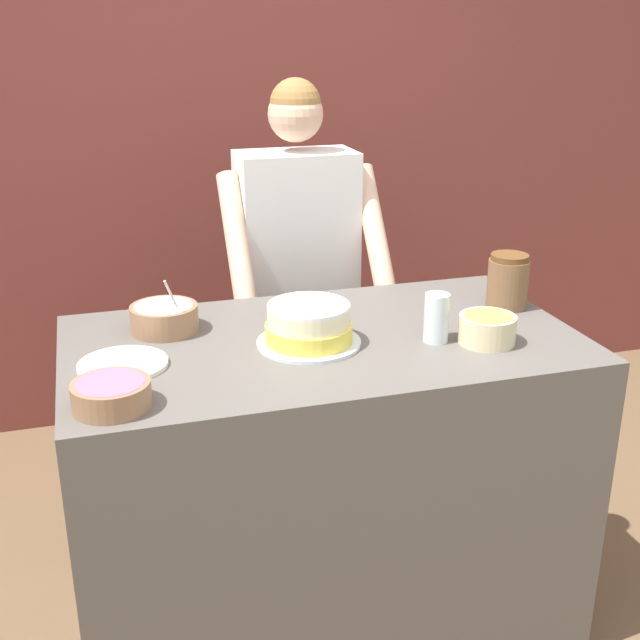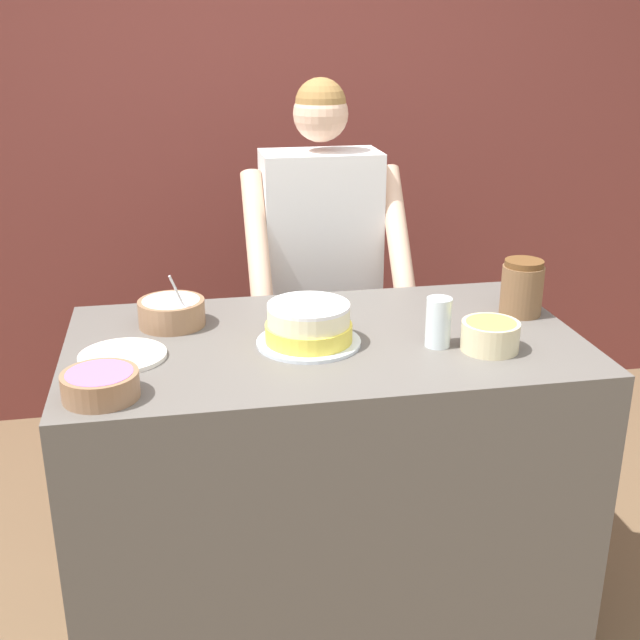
# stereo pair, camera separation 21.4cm
# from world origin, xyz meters

# --- Properties ---
(wall_back) EXTENTS (10.00, 0.05, 2.60)m
(wall_back) POSITION_xyz_m (0.00, 1.98, 1.30)
(wall_back) COLOR brown
(wall_back) RESTS_ON ground_plane
(counter) EXTENTS (1.41, 0.78, 0.94)m
(counter) POSITION_xyz_m (0.00, 0.39, 0.47)
(counter) COLOR #5B5651
(counter) RESTS_ON ground_plane
(person_baker) EXTENTS (0.57, 0.46, 1.59)m
(person_baker) POSITION_xyz_m (0.13, 1.14, 0.94)
(person_baker) COLOR #2D2D38
(person_baker) RESTS_ON ground_plane
(cake) EXTENTS (0.28, 0.28, 0.11)m
(cake) POSITION_xyz_m (-0.05, 0.36, 1.00)
(cake) COLOR silver
(cake) RESTS_ON counter
(frosting_bowl_yellow) EXTENTS (0.15, 0.15, 0.08)m
(frosting_bowl_yellow) POSITION_xyz_m (0.42, 0.23, 0.99)
(frosting_bowl_yellow) COLOR beige
(frosting_bowl_yellow) RESTS_ON counter
(frosting_bowl_white) EXTENTS (0.19, 0.19, 0.17)m
(frosting_bowl_white) POSITION_xyz_m (-0.41, 0.57, 0.99)
(frosting_bowl_white) COLOR #936B4C
(frosting_bowl_white) RESTS_ON counter
(frosting_bowl_purple) EXTENTS (0.18, 0.18, 0.06)m
(frosting_bowl_purple) POSITION_xyz_m (-0.58, 0.12, 0.98)
(frosting_bowl_purple) COLOR #936B4C
(frosting_bowl_purple) RESTS_ON counter
(drinking_glass) EXTENTS (0.07, 0.07, 0.14)m
(drinking_glass) POSITION_xyz_m (0.29, 0.28, 1.01)
(drinking_glass) COLOR silver
(drinking_glass) RESTS_ON counter
(ceramic_plate) EXTENTS (0.23, 0.23, 0.01)m
(ceramic_plate) POSITION_xyz_m (-0.54, 0.35, 0.95)
(ceramic_plate) COLOR white
(ceramic_plate) RESTS_ON counter
(stoneware_jar) EXTENTS (0.12, 0.12, 0.17)m
(stoneware_jar) POSITION_xyz_m (0.61, 0.47, 1.03)
(stoneware_jar) COLOR brown
(stoneware_jar) RESTS_ON counter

